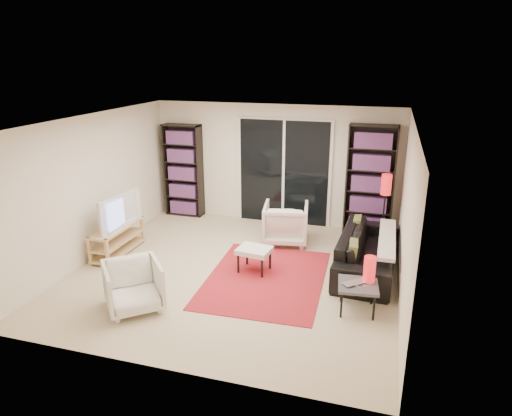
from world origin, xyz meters
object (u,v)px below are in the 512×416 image
(ottoman, at_px, (254,251))
(floor_lamp, at_px, (386,192))
(bookshelf_right, at_px, (370,181))
(sofa, at_px, (368,251))
(armchair_back, at_px, (286,223))
(side_table, at_px, (358,287))
(bookshelf_left, at_px, (183,171))
(tv_stand, at_px, (118,239))
(armchair_front, at_px, (133,286))

(ottoman, height_order, floor_lamp, floor_lamp)
(bookshelf_right, relative_size, sofa, 0.96)
(armchair_back, bearing_deg, side_table, 115.72)
(ottoman, relative_size, side_table, 0.98)
(bookshelf_left, distance_m, floor_lamp, 4.19)
(tv_stand, height_order, floor_lamp, floor_lamp)
(floor_lamp, bearing_deg, armchair_front, -134.85)
(bookshelf_left, xyz_separation_m, armchair_front, (0.99, -3.78, -0.64))
(tv_stand, distance_m, floor_lamp, 4.74)
(ottoman, bearing_deg, side_table, -24.29)
(tv_stand, distance_m, ottoman, 2.48)
(armchair_front, bearing_deg, sofa, -4.87)
(bookshelf_right, bearing_deg, bookshelf_left, 180.00)
(armchair_back, xyz_separation_m, ottoman, (-0.21, -1.32, -0.03))
(bookshelf_left, bearing_deg, ottoman, -45.09)
(armchair_front, xyz_separation_m, side_table, (2.91, 0.79, 0.02))
(bookshelf_left, bearing_deg, sofa, -22.47)
(sofa, relative_size, ottoman, 3.90)
(ottoman, height_order, side_table, same)
(side_table, bearing_deg, tv_stand, 169.61)
(bookshelf_right, relative_size, floor_lamp, 1.57)
(bookshelf_left, bearing_deg, tv_stand, -96.31)
(armchair_front, relative_size, side_table, 1.29)
(armchair_back, distance_m, floor_lamp, 1.85)
(bookshelf_left, relative_size, sofa, 0.89)
(bookshelf_right, xyz_separation_m, floor_lamp, (0.30, -0.61, -0.04))
(armchair_back, height_order, floor_lamp, floor_lamp)
(bookshelf_right, bearing_deg, side_table, -89.04)
(bookshelf_left, xyz_separation_m, tv_stand, (-0.25, -2.23, -0.71))
(side_table, xyz_separation_m, floor_lamp, (0.25, 2.38, 0.66))
(floor_lamp, bearing_deg, tv_stand, -159.73)
(side_table, bearing_deg, bookshelf_right, 90.96)
(sofa, xyz_separation_m, floor_lamp, (0.18, 1.03, 0.70))
(bookshelf_right, height_order, ottoman, bookshelf_right)
(armchair_front, bearing_deg, armchair_back, 22.53)
(floor_lamp, bearing_deg, bookshelf_left, 171.66)
(bookshelf_right, height_order, armchair_front, bookshelf_right)
(armchair_front, height_order, side_table, armchair_front)
(bookshelf_left, relative_size, armchair_front, 2.64)
(bookshelf_left, distance_m, armchair_front, 3.96)
(sofa, xyz_separation_m, ottoman, (-1.73, -0.60, 0.02))
(armchair_front, xyz_separation_m, floor_lamp, (3.16, 3.17, 0.68))
(sofa, relative_size, armchair_front, 2.96)
(floor_lamp, bearing_deg, side_table, -95.93)
(side_table, bearing_deg, armchair_back, 125.12)
(ottoman, bearing_deg, sofa, 19.06)
(tv_stand, relative_size, armchair_front, 1.63)
(bookshelf_right, bearing_deg, ottoman, -125.87)
(bookshelf_right, height_order, side_table, bookshelf_right)
(ottoman, relative_size, floor_lamp, 0.42)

